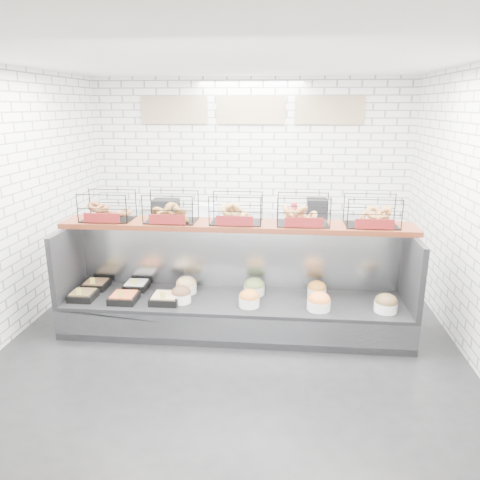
# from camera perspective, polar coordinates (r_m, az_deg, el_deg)

# --- Properties ---
(ground) EXTENTS (5.50, 5.50, 0.00)m
(ground) POSITION_cam_1_polar(r_m,az_deg,el_deg) (5.41, -1.00, -12.31)
(ground) COLOR black
(ground) RESTS_ON ground
(room_shell) EXTENTS (5.02, 5.51, 3.01)m
(room_shell) POSITION_cam_1_polar(r_m,az_deg,el_deg) (5.38, -0.38, 10.62)
(room_shell) COLOR white
(room_shell) RESTS_ON ground
(display_case) EXTENTS (4.00, 0.90, 1.20)m
(display_case) POSITION_cam_1_polar(r_m,az_deg,el_deg) (5.57, -0.69, -7.67)
(display_case) COLOR black
(display_case) RESTS_ON ground
(bagel_shelf) EXTENTS (4.10, 0.50, 0.40)m
(bagel_shelf) POSITION_cam_1_polar(r_m,az_deg,el_deg) (5.41, -0.45, 3.33)
(bagel_shelf) COLOR #4A1D0F
(bagel_shelf) RESTS_ON display_case
(prep_counter) EXTENTS (4.00, 0.60, 1.20)m
(prep_counter) POSITION_cam_1_polar(r_m,az_deg,el_deg) (7.48, 0.98, -0.23)
(prep_counter) COLOR #93969B
(prep_counter) RESTS_ON ground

